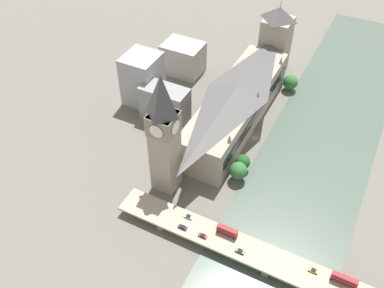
# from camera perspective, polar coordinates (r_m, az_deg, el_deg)

# --- Properties ---
(ground_plane) EXTENTS (600.00, 600.00, 0.00)m
(ground_plane) POSITION_cam_1_polar(r_m,az_deg,el_deg) (258.05, 8.42, 0.83)
(ground_plane) COLOR #605E56
(river_water) EXTENTS (60.48, 360.00, 0.30)m
(river_water) POSITION_cam_1_polar(r_m,az_deg,el_deg) (253.18, 16.07, -1.72)
(river_water) COLOR #47564C
(river_water) RESTS_ON ground_plane
(parliament_hall) EXTENTS (27.39, 107.79, 27.90)m
(parliament_hall) POSITION_cam_1_polar(r_m,az_deg,el_deg) (258.74, 5.97, 5.29)
(parliament_hall) COLOR gray
(parliament_hall) RESTS_ON ground_plane
(clock_tower) EXTENTS (13.34, 13.34, 70.29)m
(clock_tower) POSITION_cam_1_polar(r_m,az_deg,el_deg) (203.89, -3.77, 1.40)
(clock_tower) COLOR gray
(clock_tower) RESTS_ON ground_plane
(victoria_tower) EXTENTS (18.68, 18.68, 50.63)m
(victoria_tower) POSITION_cam_1_polar(r_m,az_deg,el_deg) (307.15, 11.09, 13.56)
(victoria_tower) COLOR gray
(victoria_tower) RESTS_ON ground_plane
(road_bridge) EXTENTS (152.96, 14.39, 5.49)m
(road_bridge) POSITION_cam_1_polar(r_m,az_deg,el_deg) (200.49, 10.36, -15.00)
(road_bridge) COLOR gray
(road_bridge) RESTS_ON ground_plane
(double_decker_bus_lead) EXTENTS (10.01, 2.66, 4.65)m
(double_decker_bus_lead) POSITION_cam_1_polar(r_m,az_deg,el_deg) (202.28, 4.71, -11.47)
(double_decker_bus_lead) COLOR red
(double_decker_bus_lead) RESTS_ON road_bridge
(double_decker_bus_mid) EXTENTS (11.16, 2.51, 4.74)m
(double_decker_bus_mid) POSITION_cam_1_polar(r_m,az_deg,el_deg) (199.25, 19.66, -16.67)
(double_decker_bus_mid) COLOR red
(double_decker_bus_mid) RESTS_ON road_bridge
(car_northbound_lead) EXTENTS (4.25, 1.87, 1.45)m
(car_northbound_lead) POSITION_cam_1_polar(r_m,az_deg,el_deg) (199.01, 6.41, -14.00)
(car_northbound_lead) COLOR #2D5638
(car_northbound_lead) RESTS_ON road_bridge
(car_northbound_tail) EXTENTS (4.15, 1.84, 1.43)m
(car_northbound_tail) POSITION_cam_1_polar(r_m,az_deg,el_deg) (199.94, 15.86, -15.91)
(car_northbound_tail) COLOR gold
(car_northbound_tail) RESTS_ON road_bridge
(car_southbound_lead) EXTENTS (4.26, 1.91, 1.43)m
(car_southbound_lead) POSITION_cam_1_polar(r_m,az_deg,el_deg) (208.68, -0.50, -9.65)
(car_southbound_lead) COLOR silver
(car_southbound_lead) RESTS_ON road_bridge
(car_southbound_mid) EXTENTS (4.37, 1.90, 1.35)m
(car_southbound_mid) POSITION_cam_1_polar(r_m,az_deg,el_deg) (205.12, -1.26, -11.03)
(car_southbound_mid) COLOR black
(car_southbound_mid) RESTS_ON road_bridge
(car_southbound_tail) EXTENTS (4.17, 1.76, 1.50)m
(car_southbound_tail) POSITION_cam_1_polar(r_m,az_deg,el_deg) (202.39, 1.43, -12.12)
(car_southbound_tail) COLOR maroon
(car_southbound_tail) RESTS_ON road_bridge
(city_block_west) EXTENTS (29.10, 14.41, 23.09)m
(city_block_west) POSITION_cam_1_polar(r_m,az_deg,el_deg) (261.85, -3.64, 5.35)
(city_block_west) COLOR gray
(city_block_west) RESTS_ON ground_plane
(city_block_center) EXTENTS (21.02, 22.46, 33.10)m
(city_block_center) POSITION_cam_1_polar(r_m,az_deg,el_deg) (275.56, -6.59, 8.62)
(city_block_center) COLOR #939399
(city_block_center) RESTS_ON ground_plane
(city_block_east) EXTENTS (26.74, 20.58, 22.03)m
(city_block_east) POSITION_cam_1_polar(r_m,az_deg,el_deg) (304.19, -1.18, 11.37)
(city_block_east) COLOR #A39E93
(city_block_east) RESTS_ON ground_plane
(tree_embankment_near) EXTENTS (9.83, 9.83, 11.25)m
(tree_embankment_near) POSITION_cam_1_polar(r_m,az_deg,el_deg) (295.86, 12.99, 8.03)
(tree_embankment_near) COLOR brown
(tree_embankment_near) RESTS_ON ground_plane
(tree_embankment_mid) EXTENTS (9.56, 9.56, 11.86)m
(tree_embankment_mid) POSITION_cam_1_polar(r_m,az_deg,el_deg) (228.06, 6.20, -3.55)
(tree_embankment_mid) COLOR brown
(tree_embankment_mid) RESTS_ON ground_plane
(tree_embankment_far) EXTENTS (8.30, 8.30, 10.09)m
(tree_embankment_far) POSITION_cam_1_polar(r_m,az_deg,el_deg) (234.34, 6.78, -2.39)
(tree_embankment_far) COLOR brown
(tree_embankment_far) RESTS_ON ground_plane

